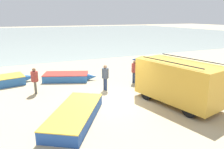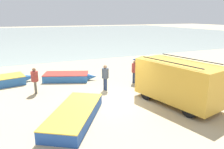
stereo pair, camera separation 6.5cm
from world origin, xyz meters
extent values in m
plane|color=tan|center=(0.00, 0.00, 0.00)|extent=(200.00, 200.00, 0.00)
cube|color=#99A89E|center=(0.00, 52.00, 0.00)|extent=(120.00, 80.00, 0.01)
cube|color=gold|center=(2.81, -1.90, 1.30)|extent=(3.03, 4.94, 2.03)
cube|color=black|center=(2.30, 0.39, 0.74)|extent=(1.90, 0.51, 0.92)
cube|color=#1E232D|center=(2.32, 0.32, 1.91)|extent=(1.81, 0.45, 0.65)
cylinder|color=black|center=(1.61, -0.70, 0.39)|extent=(0.38, 0.82, 0.79)
cylinder|color=black|center=(3.39, -0.31, 0.39)|extent=(0.38, 0.82, 0.79)
cylinder|color=black|center=(2.22, -3.49, 0.39)|extent=(0.38, 0.82, 0.79)
cylinder|color=black|center=(4.01, -3.10, 0.39)|extent=(0.38, 0.82, 0.79)
cylinder|color=black|center=(2.01, -2.08, 2.43)|extent=(0.86, 3.70, 0.05)
cylinder|color=black|center=(3.60, -1.73, 2.43)|extent=(0.86, 3.70, 0.05)
cube|color=navy|center=(7.64, 6.83, 0.30)|extent=(3.32, 3.78, 0.59)
cone|color=navy|center=(6.26, 8.65, 0.30)|extent=(0.95, 1.00, 0.56)
cube|color=gold|center=(7.64, 6.83, 0.53)|extent=(1.09, 0.89, 0.05)
cube|color=gold|center=(7.64, 6.83, 0.61)|extent=(3.35, 3.82, 0.04)
cube|color=#234CA3|center=(5.02, 2.94, 0.30)|extent=(2.82, 3.27, 0.61)
cone|color=#234CA3|center=(3.94, 1.40, 0.30)|extent=(0.86, 0.89, 0.58)
cube|color=gold|center=(5.02, 2.94, 0.54)|extent=(1.09, 0.85, 0.05)
cube|color=gold|center=(5.02, 2.94, 0.63)|extent=(2.85, 3.30, 0.04)
cube|color=#2D66AD|center=(-1.78, 5.08, 0.25)|extent=(3.54, 2.61, 0.50)
cone|color=#2D66AD|center=(0.04, 4.36, 0.25)|extent=(0.83, 0.70, 0.48)
cube|color=#B22D23|center=(-1.78, 5.08, 0.44)|extent=(0.70, 1.40, 0.05)
cube|color=#B22D23|center=(-1.78, 5.08, 0.52)|extent=(3.58, 2.63, 0.04)
cube|color=#234CA3|center=(-2.84, -1.60, 0.26)|extent=(3.74, 4.54, 0.52)
cone|color=#234CA3|center=(-1.41, 0.62, 0.26)|extent=(0.93, 1.07, 0.49)
cube|color=gold|center=(-2.84, -1.60, 0.45)|extent=(1.39, 0.99, 0.05)
cube|color=gold|center=(-2.84, -1.60, 0.54)|extent=(3.78, 4.58, 0.04)
cone|color=#2D66AD|center=(-4.28, 6.00, 0.29)|extent=(1.07, 0.73, 0.55)
cylinder|color=navy|center=(2.59, 2.31, 0.40)|extent=(0.15, 0.15, 0.81)
cylinder|color=navy|center=(2.52, 2.46, 0.40)|extent=(0.15, 0.15, 0.81)
cylinder|color=#993833|center=(2.55, 2.39, 1.13)|extent=(0.44, 0.44, 0.64)
sphere|color=#8C664C|center=(2.55, 2.39, 1.56)|extent=(0.22, 0.22, 0.22)
cylinder|color=navy|center=(0.04, 1.88, 0.41)|extent=(0.15, 0.15, 0.82)
cylinder|color=navy|center=(0.08, 1.72, 0.41)|extent=(0.15, 0.15, 0.82)
cylinder|color=#424C5B|center=(0.06, 1.80, 1.14)|extent=(0.44, 0.44, 0.65)
sphere|color=tan|center=(0.06, 1.80, 1.58)|extent=(0.22, 0.22, 0.22)
cylinder|color=#5B564C|center=(-4.15, 3.02, 0.40)|extent=(0.15, 0.15, 0.80)
cylinder|color=#5B564C|center=(-4.16, 2.85, 0.40)|extent=(0.15, 0.15, 0.80)
cylinder|color=#993833|center=(-4.15, 2.94, 1.11)|extent=(0.43, 0.43, 0.63)
sphere|color=#8C664C|center=(-4.15, 2.94, 1.53)|extent=(0.22, 0.22, 0.22)
camera|label=1|loc=(-5.05, -10.72, 4.68)|focal=35.00mm
camera|label=2|loc=(-4.99, -10.75, 4.68)|focal=35.00mm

